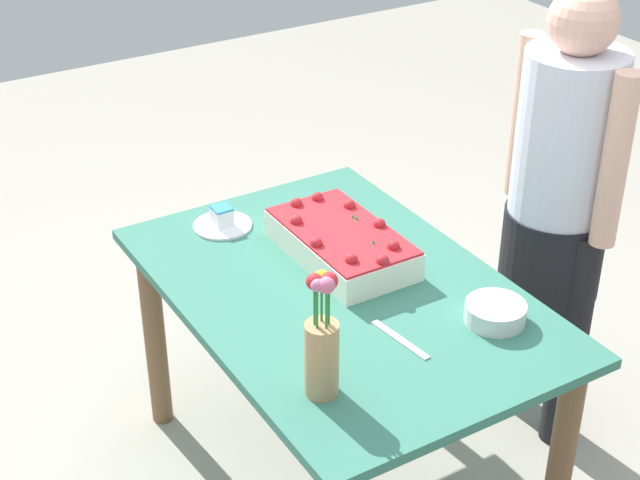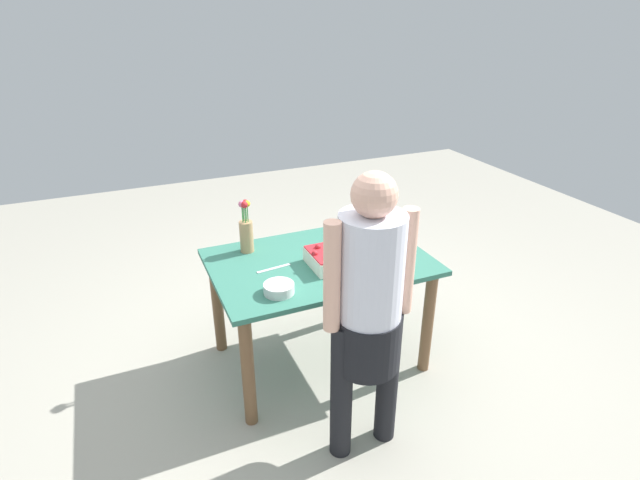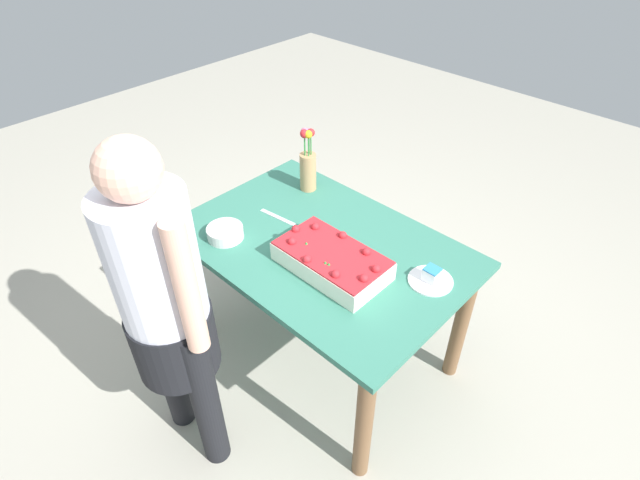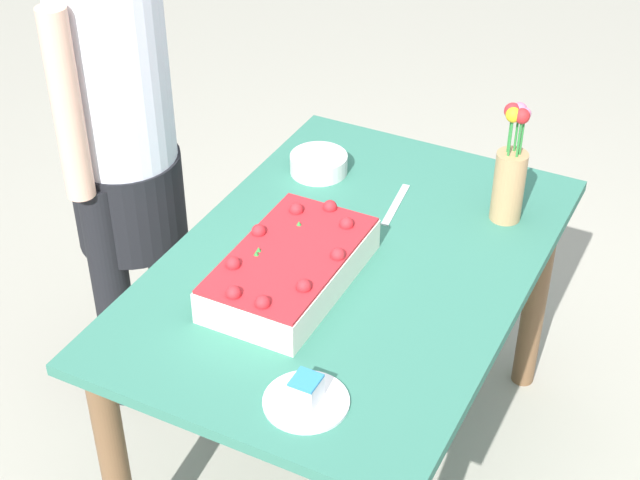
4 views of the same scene
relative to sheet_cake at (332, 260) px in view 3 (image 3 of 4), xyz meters
name	(u,v)px [view 3 (image 3 of 4)]	position (x,y,z in m)	size (l,w,h in m)	color
ground_plane	(321,349)	(0.14, -0.09, -0.77)	(8.00, 8.00, 0.00)	#A8A394
dining_table	(322,264)	(0.14, -0.09, -0.17)	(1.28, 0.86, 0.73)	#347360
sheet_cake	(332,260)	(0.00, 0.00, 0.00)	(0.46, 0.26, 0.11)	white
serving_plate_with_slice	(431,278)	(-0.34, -0.22, -0.03)	(0.18, 0.18, 0.07)	white
cake_knife	(278,217)	(0.43, -0.09, -0.05)	(0.21, 0.02, 0.00)	silver
flower_vase	(308,165)	(0.50, -0.37, 0.09)	(0.08, 0.08, 0.33)	tan
fruit_bowl	(225,233)	(0.49, 0.17, -0.02)	(0.16, 0.16, 0.05)	silver
person_standing	(165,302)	(0.21, 0.64, 0.08)	(0.45, 0.31, 1.49)	black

